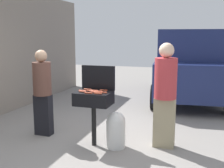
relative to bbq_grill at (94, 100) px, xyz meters
name	(u,v)px	position (x,y,z in m)	size (l,w,h in m)	color
ground_plane	(88,142)	(-0.15, 0.10, -0.80)	(24.00, 24.00, 0.00)	gray
bbq_grill	(94,100)	(0.00, 0.00, 0.00)	(0.60, 0.44, 0.94)	black
grill_lid_open	(98,78)	(0.00, 0.22, 0.35)	(0.60, 0.05, 0.42)	black
hot_dog_0	(93,91)	(0.00, -0.02, 0.16)	(0.03, 0.03, 0.13)	#B74C33
hot_dog_1	(88,89)	(-0.16, 0.12, 0.16)	(0.03, 0.03, 0.13)	#C6593D
hot_dog_2	(103,93)	(0.19, -0.06, 0.16)	(0.03, 0.03, 0.13)	#AD4228
hot_dog_3	(99,91)	(0.09, 0.01, 0.16)	(0.03, 0.03, 0.13)	#AD4228
hot_dog_4	(88,93)	(-0.02, -0.16, 0.16)	(0.03, 0.03, 0.13)	#AD4228
hot_dog_5	(94,90)	(-0.02, 0.07, 0.16)	(0.03, 0.03, 0.13)	#C6593D
hot_dog_6	(90,91)	(-0.07, 0.01, 0.16)	(0.03, 0.03, 0.13)	#AD4228
hot_dog_7	(82,91)	(-0.19, -0.03, 0.16)	(0.03, 0.03, 0.13)	#C6593D
hot_dog_8	(98,93)	(0.14, -0.15, 0.16)	(0.03, 0.03, 0.13)	#AD4228
hot_dog_9	(97,92)	(0.09, -0.09, 0.16)	(0.03, 0.03, 0.13)	#AD4228
hot_dog_10	(95,92)	(0.04, -0.06, 0.16)	(0.03, 0.03, 0.13)	#B74C33
hot_dog_11	(83,92)	(-0.16, -0.09, 0.16)	(0.03, 0.03, 0.13)	#B74C33
hot_dog_12	(104,90)	(0.13, 0.13, 0.16)	(0.03, 0.03, 0.13)	#AD4228
propane_tank	(116,129)	(0.39, 0.02, -0.47)	(0.32, 0.32, 0.62)	silver
person_left	(42,90)	(-1.11, 0.19, 0.08)	(0.34, 0.34, 1.61)	black
person_right	(165,92)	(1.15, 0.32, 0.16)	(0.37, 0.37, 1.76)	gray
parked_minivan	(190,65)	(1.32, 4.24, 0.23)	(2.44, 4.59, 2.02)	navy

